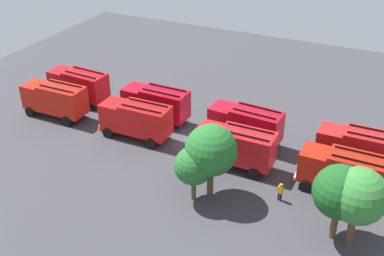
% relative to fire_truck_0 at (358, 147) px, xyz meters
% --- Properties ---
extents(ground_plane, '(66.78, 66.78, 0.00)m').
position_rel_fire_truck_0_xyz_m(ground_plane, '(15.20, 2.14, -2.15)').
color(ground_plane, '#38383D').
extents(fire_truck_0, '(7.21, 2.78, 3.88)m').
position_rel_fire_truck_0_xyz_m(fire_truck_0, '(0.00, 0.00, 0.00)').
color(fire_truck_0, red).
rests_on(fire_truck_0, ground).
extents(fire_truck_1, '(7.34, 3.14, 3.88)m').
position_rel_fire_truck_0_xyz_m(fire_truck_1, '(10.38, 0.29, 0.00)').
color(fire_truck_1, red).
rests_on(fire_truck_1, ground).
extents(fire_truck_2, '(7.22, 2.81, 3.88)m').
position_rel_fire_truck_0_xyz_m(fire_truck_2, '(20.31, 0.16, 0.00)').
color(fire_truck_2, red).
rests_on(fire_truck_2, ground).
extents(fire_truck_3, '(7.34, 3.11, 3.88)m').
position_rel_fire_truck_0_xyz_m(fire_truck_3, '(30.39, -0.06, 0.00)').
color(fire_truck_3, red).
rests_on(fire_truck_3, ground).
extents(fire_truck_4, '(7.22, 2.79, 3.88)m').
position_rel_fire_truck_0_xyz_m(fire_truck_4, '(0.49, 4.23, 0.00)').
color(fire_truck_4, red).
rests_on(fire_truck_4, ground).
extents(fire_truck_5, '(7.21, 2.78, 3.88)m').
position_rel_fire_truck_0_xyz_m(fire_truck_5, '(9.84, 4.44, 0.00)').
color(fire_truck_5, red).
rests_on(fire_truck_5, ground).
extents(fire_truck_6, '(7.24, 2.85, 3.88)m').
position_rel_fire_truck_0_xyz_m(fire_truck_6, '(20.37, 4.01, 0.00)').
color(fire_truck_6, red).
rests_on(fire_truck_6, ground).
extents(fire_truck_7, '(7.22, 2.80, 3.88)m').
position_rel_fire_truck_0_xyz_m(fire_truck_7, '(30.41, 3.96, 0.00)').
color(fire_truck_7, red).
rests_on(fire_truck_7, ground).
extents(firefighter_0, '(0.39, 0.48, 1.61)m').
position_rel_fire_truck_0_xyz_m(firefighter_0, '(9.12, -1.92, -1.26)').
color(firefighter_0, black).
rests_on(firefighter_0, ground).
extents(firefighter_1, '(0.47, 0.36, 1.61)m').
position_rel_fire_truck_0_xyz_m(firefighter_1, '(4.73, 7.51, -1.26)').
color(firefighter_1, black).
rests_on(firefighter_1, ground).
extents(tree_0, '(4.07, 4.07, 6.30)m').
position_rel_fire_truck_0_xyz_m(tree_0, '(-1.17, 10.05, 2.09)').
color(tree_0, brown).
rests_on(tree_0, ground).
extents(tree_1, '(3.94, 3.94, 6.10)m').
position_rel_fire_truck_0_xyz_m(tree_1, '(0.02, 9.96, 1.95)').
color(tree_1, brown).
rests_on(tree_1, ground).
extents(tree_2, '(4.19, 4.19, 6.49)m').
position_rel_fire_truck_0_xyz_m(tree_2, '(10.12, 9.32, 2.22)').
color(tree_2, brown).
rests_on(tree_2, ground).
extents(tree_3, '(3.13, 3.13, 4.85)m').
position_rel_fire_truck_0_xyz_m(tree_3, '(11.11, 10.37, 1.11)').
color(tree_3, brown).
rests_on(tree_3, ground).
extents(traffic_cone_0, '(0.48, 0.48, 0.68)m').
position_rel_fire_truck_0_xyz_m(traffic_cone_0, '(24.73, -1.06, -1.81)').
color(traffic_cone_0, '#F2600C').
rests_on(traffic_cone_0, ground).
extents(traffic_cone_1, '(0.50, 0.50, 0.71)m').
position_rel_fire_truck_0_xyz_m(traffic_cone_1, '(24.55, 4.45, -1.80)').
color(traffic_cone_1, '#F2600C').
rests_on(traffic_cone_1, ground).
extents(traffic_cone_2, '(0.46, 0.46, 0.66)m').
position_rel_fire_truck_0_xyz_m(traffic_cone_2, '(14.24, 4.24, -1.82)').
color(traffic_cone_2, '#F2600C').
rests_on(traffic_cone_2, ground).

